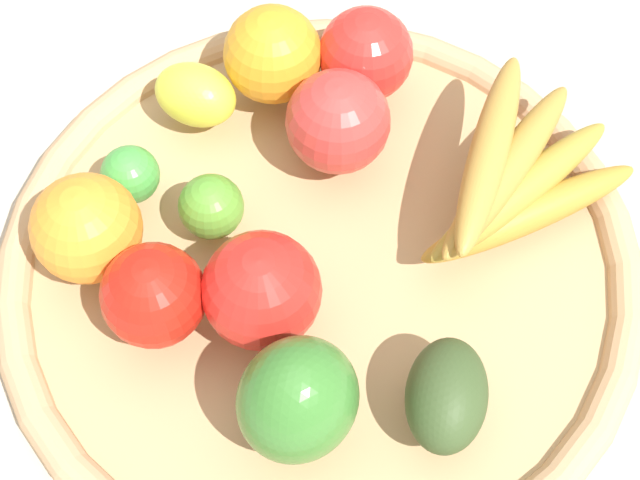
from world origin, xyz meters
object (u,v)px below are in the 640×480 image
object	(u,v)px
orange_0	(273,54)
bell_pepper	(298,400)
lime_0	(130,175)
apple_3	(338,122)
lime_1	(211,207)
apple_1	(262,291)
lemon_0	(195,95)
avocado	(447,395)
orange_1	(86,228)
apple_2	(372,55)
banana_bunch	(512,181)
apple_0	(154,295)

from	to	relation	value
orange_0	bell_pepper	xyz separation A→B (m)	(-0.08, 0.27, 0.01)
lime_0	apple_3	world-z (taller)	apple_3
lime_1	apple_1	bearing A→B (deg)	129.93
lime_1	lemon_0	world-z (taller)	same
bell_pepper	apple_1	distance (m)	0.08
bell_pepper	lime_0	bearing A→B (deg)	78.20
avocado	orange_1	bearing A→B (deg)	-13.20
avocado	apple_2	world-z (taller)	apple_2
avocado	apple_1	world-z (taller)	apple_1
lime_0	lemon_0	distance (m)	0.08
apple_1	avocado	bearing A→B (deg)	162.97
lime_1	banana_bunch	bearing A→B (deg)	-163.04
apple_1	lemon_0	xyz separation A→B (m)	(0.09, -0.16, -0.02)
lime_1	orange_1	world-z (taller)	orange_1
apple_0	lime_1	distance (m)	0.08
lime_1	bell_pepper	bearing A→B (deg)	125.21
apple_3	orange_1	bearing A→B (deg)	40.56
orange_1	apple_3	bearing A→B (deg)	-139.44
banana_bunch	bell_pepper	size ratio (longest dim) A/B	2.01
lime_0	lemon_0	size ratio (longest dim) A/B	0.67
bell_pepper	lime_1	xyz separation A→B (m)	(0.10, -0.14, -0.02)
apple_0	orange_1	distance (m)	0.07
orange_1	avocado	bearing A→B (deg)	166.80
lime_1	lime_0	bearing A→B (deg)	-12.86
apple_0	apple_1	world-z (taller)	apple_1
lime_0	apple_3	distance (m)	0.16
bell_pepper	apple_1	world-z (taller)	bell_pepper
lime_0	bell_pepper	bearing A→B (deg)	136.92
apple_3	apple_2	xyz separation A→B (m)	(-0.01, -0.07, -0.00)
bell_pepper	orange_1	size ratio (longest dim) A/B	1.18
orange_1	orange_0	bearing A→B (deg)	-115.55
lemon_0	orange_1	distance (m)	0.14
lime_1	apple_1	world-z (taller)	apple_1
apple_0	apple_1	xyz separation A→B (m)	(-0.07, -0.02, 0.00)
lime_1	apple_3	bearing A→B (deg)	-132.00
avocado	bell_pepper	world-z (taller)	bell_pepper
orange_0	lemon_0	xyz separation A→B (m)	(0.05, 0.04, -0.01)
apple_1	orange_1	xyz separation A→B (m)	(0.13, -0.02, -0.00)
lime_1	apple_2	distance (m)	0.17
lime_0	apple_0	world-z (taller)	apple_0
apple_1	orange_1	size ratio (longest dim) A/B	1.04
lime_1	lemon_0	size ratio (longest dim) A/B	0.73
apple_0	apple_1	bearing A→B (deg)	-166.33
avocado	orange_1	world-z (taller)	orange_1
apple_3	lemon_0	xyz separation A→B (m)	(0.11, -0.01, -0.01)
apple_3	apple_1	bearing A→B (deg)	82.55
avocado	apple_3	xyz separation A→B (m)	(0.11, -0.19, 0.01)
orange_0	lime_1	bearing A→B (deg)	85.04
apple_0	orange_0	world-z (taller)	orange_0
apple_2	bell_pepper	bearing A→B (deg)	92.06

